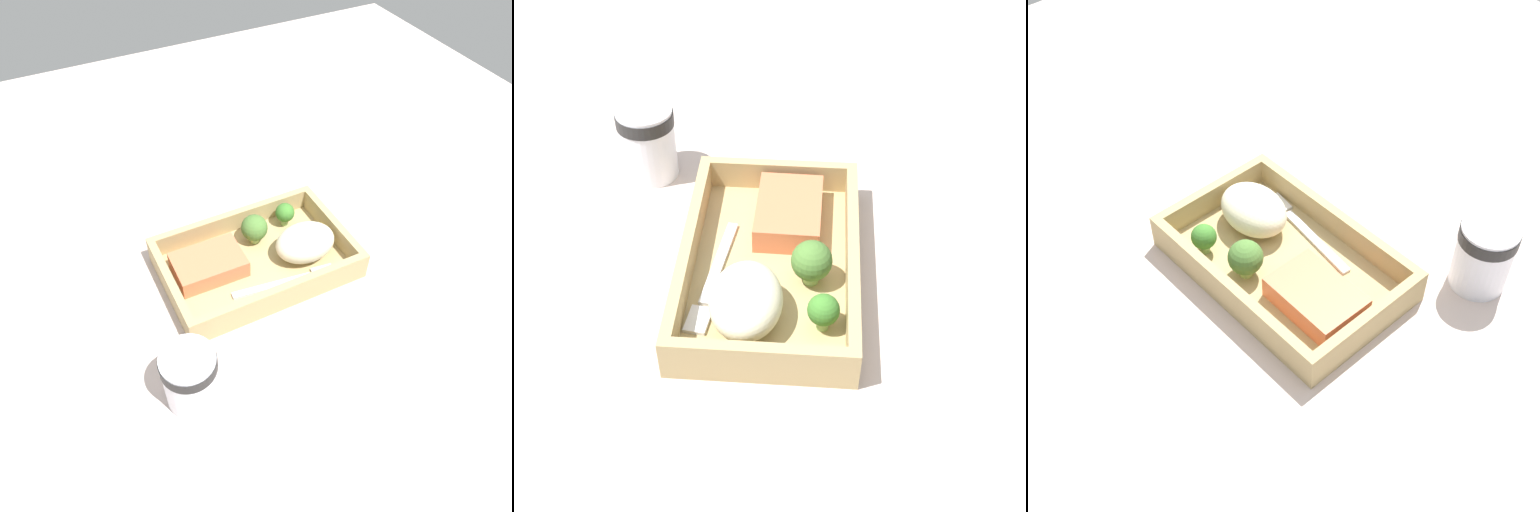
{
  "view_description": "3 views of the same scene",
  "coord_description": "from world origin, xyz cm",
  "views": [
    {
      "loc": [
        -23.15,
        -46.56,
        58.87
      ],
      "look_at": [
        0.0,
        0.0,
        2.7
      ],
      "focal_mm": 35.0,
      "sensor_mm": 36.0,
      "label": 1
    },
    {
      "loc": [
        53.85,
        3.98,
        54.14
      ],
      "look_at": [
        0.0,
        0.0,
        2.7
      ],
      "focal_mm": 50.0,
      "sensor_mm": 36.0,
      "label": 2
    },
    {
      "loc": [
        -42.67,
        38.75,
        65.66
      ],
      "look_at": [
        0.0,
        0.0,
        2.7
      ],
      "focal_mm": 50.0,
      "sensor_mm": 36.0,
      "label": 3
    }
  ],
  "objects": [
    {
      "name": "fork",
      "position": [
        3.21,
        -5.79,
        1.42
      ],
      "size": [
        15.88,
        3.72,
        0.44
      ],
      "color": "silver",
      "rests_on": "takeout_tray"
    },
    {
      "name": "paper_cup",
      "position": [
        -16.83,
        -16.11,
        5.14
      ],
      "size": [
        6.94,
        6.94,
        9.2
      ],
      "color": "silver",
      "rests_on": "ground_plane"
    },
    {
      "name": "takeout_tray",
      "position": [
        0.0,
        0.0,
        0.6
      ],
      "size": [
        28.84,
        18.37,
        1.2
      ],
      "primitive_type": "cube",
      "color": "tan",
      "rests_on": "ground_plane"
    },
    {
      "name": "tray_rim",
      "position": [
        0.0,
        0.0,
        2.94
      ],
      "size": [
        28.84,
        18.37,
        3.48
      ],
      "color": "tan",
      "rests_on": "takeout_tray"
    },
    {
      "name": "salmon_fillet",
      "position": [
        -7.19,
        1.6,
        2.67
      ],
      "size": [
        10.69,
        7.36,
        2.95
      ],
      "primitive_type": "cube",
      "rotation": [
        0.0,
        0.0,
        -0.02
      ],
      "color": "#E3714A",
      "rests_on": "takeout_tray"
    },
    {
      "name": "mashed_potatoes",
      "position": [
        7.58,
        -1.76,
        3.86
      ],
      "size": [
        9.61,
        7.16,
        5.33
      ],
      "primitive_type": "ellipsoid",
      "color": "#F1E7BF",
      "rests_on": "takeout_tray"
    },
    {
      "name": "broccoli_floret_2",
      "position": [
        1.89,
        4.37,
        4.02
      ],
      "size": [
        4.26,
        4.26,
        5.06
      ],
      "color": "#86AD5E",
      "rests_on": "takeout_tray"
    },
    {
      "name": "broccoli_floret_1",
      "position": [
        8.15,
        5.71,
        3.64
      ],
      "size": [
        3.16,
        3.16,
        4.14
      ],
      "color": "#7FA55B",
      "rests_on": "takeout_tray"
    },
    {
      "name": "ground_plane",
      "position": [
        0.0,
        0.0,
        -1.0
      ],
      "size": [
        160.0,
        160.0,
        2.0
      ],
      "primitive_type": "cube",
      "color": "beige"
    }
  ]
}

